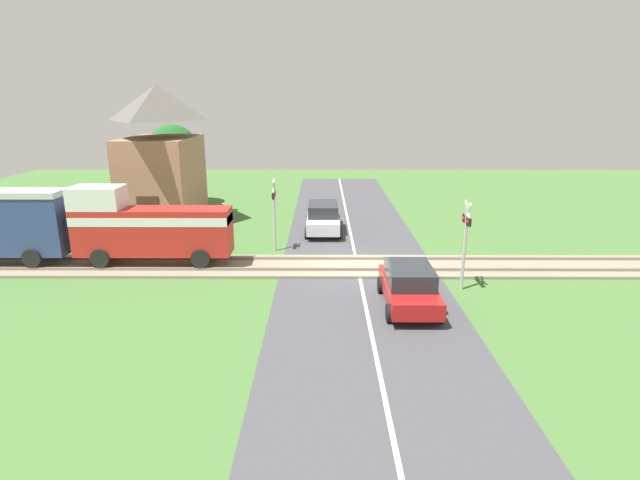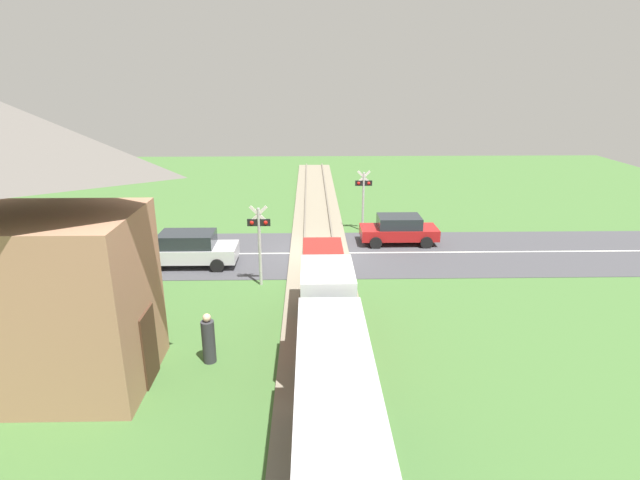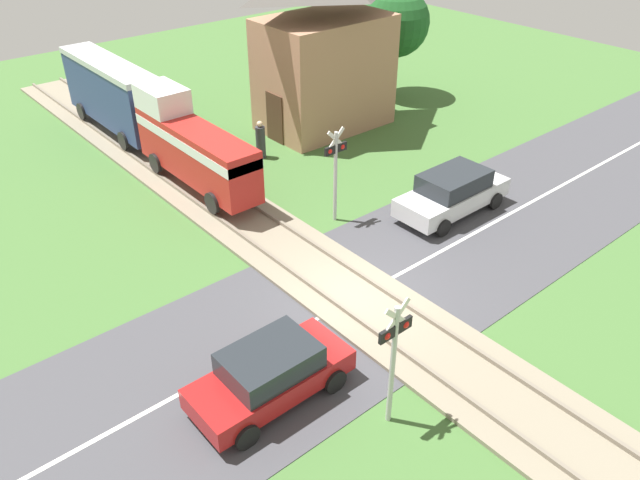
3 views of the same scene
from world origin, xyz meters
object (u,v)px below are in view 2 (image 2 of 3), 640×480
Objects in this scene: pedestrian_by_station at (209,340)px; crossing_signal_east_approach at (259,235)px; train at (329,355)px; station_building at (30,257)px; crossing_signal_west_approach at (363,193)px; car_far_side at (188,249)px; car_near_crossing at (399,229)px.

crossing_signal_east_approach is at bearing -100.00° from pedestrian_by_station.
train is 1.78× the size of station_building.
crossing_signal_west_approach is at bearing -114.25° from pedestrian_by_station.
train is 4.04× the size of crossing_signal_west_approach.
crossing_signal_east_approach is 2.13× the size of pedestrian_by_station.
car_far_side is at bearing -101.25° from station_building.
crossing_signal_east_approach is at bearing 146.80° from car_far_side.
crossing_signal_west_approach is 0.44× the size of station_building.
train is 3.12× the size of car_far_side.
crossing_signal_east_approach is 0.44× the size of station_building.
train is 15.99m from crossing_signal_west_approach.
pedestrian_by_station reaches higher than car_far_side.
crossing_signal_east_approach is (-3.41, 2.23, 1.32)m from car_far_side.
station_building is (10.03, 13.94, 1.57)m from crossing_signal_west_approach.
station_building is at bearing 54.26° from crossing_signal_west_approach.
station_building is at bearing 51.95° from crossing_signal_east_approach.
car_far_side is 1.29× the size of crossing_signal_west_approach.
train reaches higher than crossing_signal_east_approach.
crossing_signal_west_approach reaches higher than car_near_crossing.
car_near_crossing is 0.51× the size of station_building.
train is 8.03m from station_building.
crossing_signal_west_approach is 14.36m from pedestrian_by_station.
car_near_crossing is at bearing -124.62° from pedestrian_by_station.
car_near_crossing is 1.15× the size of crossing_signal_east_approach.
crossing_signal_west_approach is 2.13× the size of pedestrian_by_station.
car_near_crossing is at bearing -141.62° from crossing_signal_east_approach.
crossing_signal_east_approach reaches higher than car_near_crossing.
car_near_crossing is at bearing 125.40° from crossing_signal_west_approach.
train reaches higher than pedestrian_by_station.
crossing_signal_east_approach is 8.53m from station_building.
car_far_side is (5.84, -10.69, -1.06)m from train.
crossing_signal_west_approach and crossing_signal_east_approach have the same top height.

